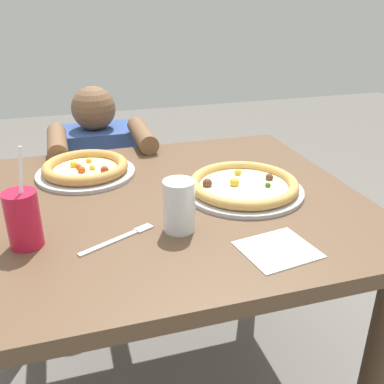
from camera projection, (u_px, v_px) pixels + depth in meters
dining_table at (164, 235)px, 1.27m from camera, size 1.11×0.95×0.75m
pizza_near at (243, 186)px, 1.27m from camera, size 0.35×0.35×0.04m
pizza_far at (86, 169)px, 1.38m from camera, size 0.31×0.31×0.04m
drink_cup_colored at (23, 219)px, 0.98m from camera, size 0.08×0.08×0.24m
water_cup_clear at (178, 205)px, 1.05m from camera, size 0.08×0.08×0.13m
paper_napkin at (278, 250)px, 0.99m from camera, size 0.18×0.17×0.00m
fork at (121, 238)px, 1.03m from camera, size 0.19×0.11×0.00m
diner_seated at (102, 199)px, 1.96m from camera, size 0.38×0.51×0.93m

